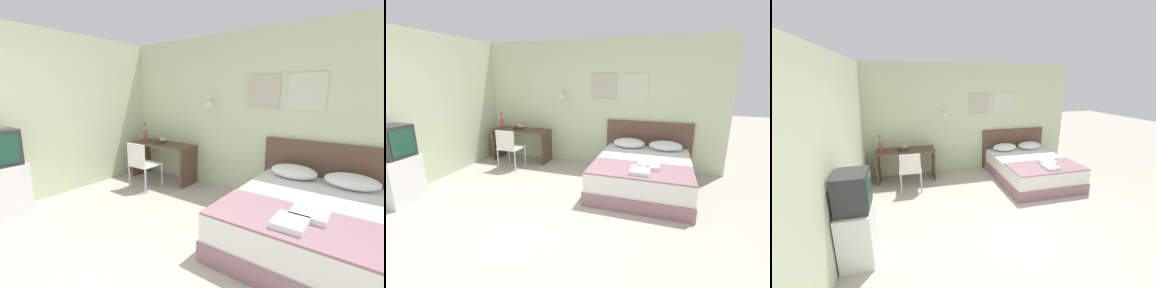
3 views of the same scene
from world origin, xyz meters
The scene contains 13 objects.
wall_back centered at (0.01, 2.92, 1.33)m, with size 5.54×0.31×2.65m.
bed centered at (1.31, 1.85, 0.25)m, with size 1.59×1.96×0.51m.
headboard centered at (1.31, 2.86, 0.50)m, with size 1.71×0.06×1.01m.
pillow_left centered at (0.96, 2.58, 0.60)m, with size 0.62×0.40×0.18m.
pillow_right centered at (1.65, 2.58, 0.60)m, with size 0.62×0.40×0.18m.
throw_blanket centered at (1.31, 1.29, 0.52)m, with size 1.54×0.78×0.02m.
folded_towel_near_foot centered at (1.43, 1.42, 0.57)m, with size 0.32×0.30×0.06m.
folded_towel_mid_bed centered at (1.33, 1.15, 0.57)m, with size 0.28×0.31×0.06m.
desk centered at (-1.50, 2.57, 0.51)m, with size 1.30×0.54×0.72m.
desk_chair centered at (-1.43, 1.93, 0.50)m, with size 0.45×0.45×0.84m.
fruit_bowl centered at (-1.56, 2.57, 0.76)m, with size 0.25×0.24×0.11m.
flower_vase centered at (-2.05, 2.64, 0.85)m, with size 0.08×0.08×0.37m.
tv_stand centered at (-2.15, 0.11, 0.36)m, with size 0.40×0.56×0.73m.
Camera 1 is at (1.87, -1.01, 1.67)m, focal length 24.00 mm.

